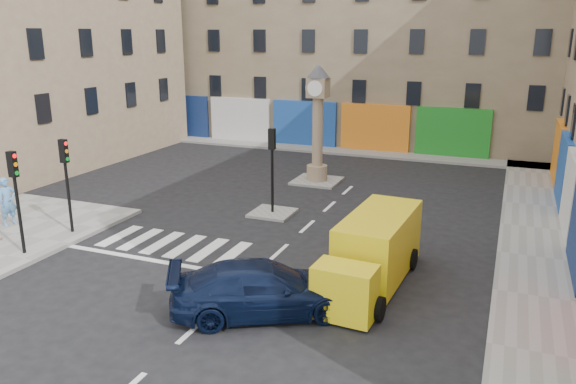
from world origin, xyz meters
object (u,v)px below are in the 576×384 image
Objects in this scene: traffic_light_left_near at (15,186)px; traffic_light_island at (272,157)px; traffic_light_left_far at (66,171)px; navy_sedan at (263,289)px; clock_pillar at (318,116)px; yellow_van at (373,252)px; pedestrian_blue at (8,201)px.

traffic_light_left_near is 1.00× the size of traffic_light_island.
traffic_light_left_far reaches higher than navy_sedan.
clock_pillar is (0.00, 6.00, 0.96)m from traffic_light_island.
traffic_light_island is at bearing -90.00° from clock_pillar.
traffic_light_left_near reaches higher than traffic_light_island.
traffic_light_left_far reaches higher than yellow_van.
traffic_light_left_near reaches higher than pedestrian_blue.
traffic_light_left_near is 12.43m from yellow_van.
yellow_van is (12.08, 0.07, -1.55)m from traffic_light_left_far.
pedestrian_blue reaches higher than navy_sedan.
traffic_light_left_near reaches higher than navy_sedan.
navy_sedan is (3.38, -8.46, -1.83)m from traffic_light_island.
navy_sedan is at bearing -17.53° from traffic_light_left_far.
clock_pillar is at bearing 90.00° from traffic_light_island.
traffic_light_island is at bearing -43.92° from pedestrian_blue.
traffic_light_left_near is 15.19m from clock_pillar.
yellow_van is at bearing 0.34° from traffic_light_left_far.
traffic_light_island is 10.95m from pedestrian_blue.
traffic_light_left_far is at bearing -118.94° from clock_pillar.
traffic_light_island is 9.29m from navy_sedan.
pedestrian_blue is (-9.24, -11.69, -2.40)m from clock_pillar.
traffic_light_left_far is at bearing -69.79° from pedestrian_blue.
traffic_light_island is 1.86× the size of pedestrian_blue.
traffic_light_left_near is 0.71× the size of navy_sedan.
yellow_van is (5.78, -5.33, -1.52)m from traffic_light_island.
clock_pillar is at bearing 120.42° from yellow_van.
pedestrian_blue is (-2.94, -0.30, -1.47)m from traffic_light_left_far.
yellow_van is 15.02m from pedestrian_blue.
traffic_light_left_near is at bearing -128.93° from traffic_light_island.
clock_pillar reaches higher than pedestrian_blue.
traffic_light_left_far is 0.61× the size of clock_pillar.
traffic_light_island is at bearing 140.70° from yellow_van.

